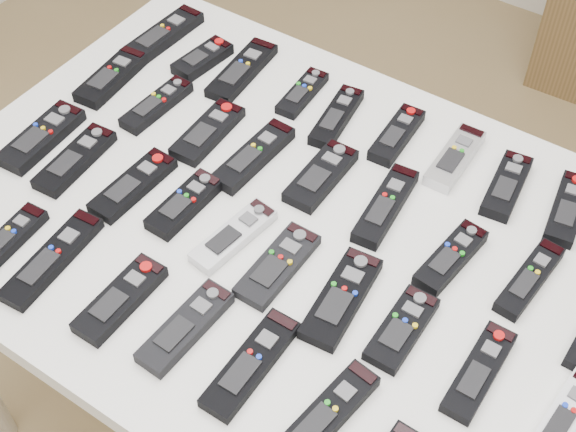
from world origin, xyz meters
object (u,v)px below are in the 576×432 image
Objects in this scene: remote_35 at (327,415)px; remote_30 at (10,238)px; remote_7 at (507,186)px; table at (288,245)px; remote_0 at (163,36)px; remote_1 at (202,59)px; remote_4 at (337,117)px; remote_28 at (564,416)px; remote_23 at (234,236)px; remote_17 at (529,279)px; remote_34 at (251,364)px; remote_27 at (479,372)px; remote_8 at (568,209)px; remote_20 at (75,160)px; remote_26 at (402,329)px; remote_24 at (278,265)px; remote_21 at (133,185)px; remote_6 at (455,158)px; remote_22 at (184,204)px; remote_5 at (397,135)px; remote_10 at (111,77)px; remote_33 at (186,327)px; remote_25 at (341,298)px; remote_32 at (120,299)px; remote_12 at (208,132)px; remote_19 at (42,137)px; remote_31 at (52,259)px; remote_11 at (157,105)px; remote_3 at (302,93)px; remote_15 at (386,206)px; remote_16 at (451,258)px.

remote_30 is at bearing -170.21° from remote_35.
table is at bearing -141.66° from remote_7.
remote_0 and remote_1 have the same top height.
remote_1 is at bearing 172.53° from remote_4.
remote_23 is at bearing -175.97° from remote_28.
remote_34 is at bearing -122.03° from remote_17.
remote_27 is (0.78, -0.35, -0.00)m from remote_1.
remote_8 is 0.88× the size of remote_35.
remote_20 is 1.17× the size of remote_26.
remote_24 is at bearing -174.92° from remote_28.
remote_0 is 1.07× the size of remote_34.
remote_21 is at bearing 154.72° from remote_34.
remote_22 is (-0.34, -0.36, 0.00)m from remote_6.
remote_20 is (-0.57, -0.39, -0.00)m from remote_6.
remote_5 is at bearing 50.72° from remote_21.
remote_26 is 0.66m from remote_30.
remote_8 is 0.94× the size of remote_10.
remote_20 is 1.01× the size of remote_33.
remote_25 reaches higher than remote_26.
remote_35 is at bearing -1.99° from remote_30.
remote_32 is 0.97× the size of remote_33.
remote_32 is at bearing -113.75° from table.
remote_19 reaches higher than remote_12.
remote_25 reaches higher than remote_23.
remote_30 is 0.61m from remote_35.
remote_10 reaches higher than remote_31.
remote_32 is at bearing -118.57° from remote_6.
remote_11 is (-0.31, -0.17, 0.00)m from remote_4.
remote_25 is at bearing 5.19° from remote_23.
remote_5 is at bearing 72.74° from remote_32.
table is 8.86× the size of remote_3.
remote_35 is (0.25, -0.27, 0.07)m from table.
remote_7 is at bearing 8.12° from remote_1.
remote_3 is at bearing 143.16° from remote_15.
remote_24 is 1.14× the size of remote_26.
remote_22 reaches higher than remote_24.
remote_5 is 0.60m from remote_28.
remote_21 is at bearing -2.67° from remote_19.
remote_20 is 0.43m from remote_33.
remote_33 is at bearing -23.68° from remote_19.
remote_11 reaches higher than remote_12.
remote_20 is (0.09, -0.01, -0.00)m from remote_19.
remote_28 is 0.82× the size of remote_34.
remote_4 reaches higher than remote_24.
remote_17 and remote_25 have the same top height.
remote_31 is at bearing -59.72° from remote_20.
remote_16 is at bearing 42.85° from remote_32.
remote_28 is at bearing -41.43° from remote_5.
remote_5 is 0.89× the size of remote_33.
remote_7 is 0.90× the size of remote_33.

